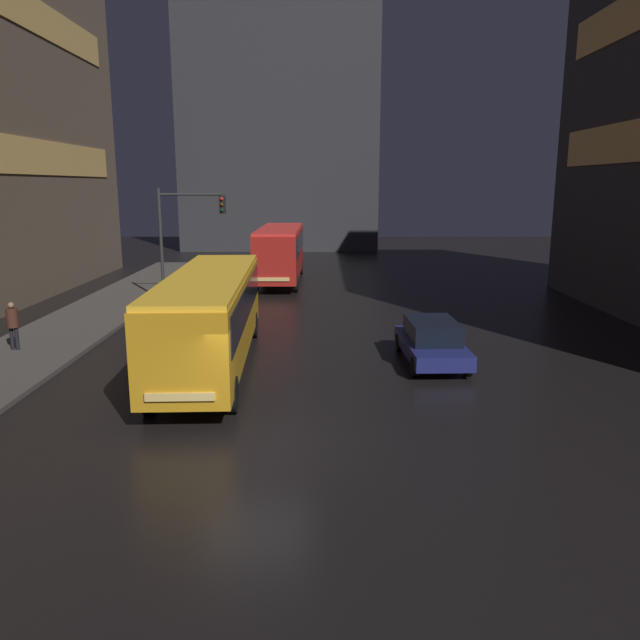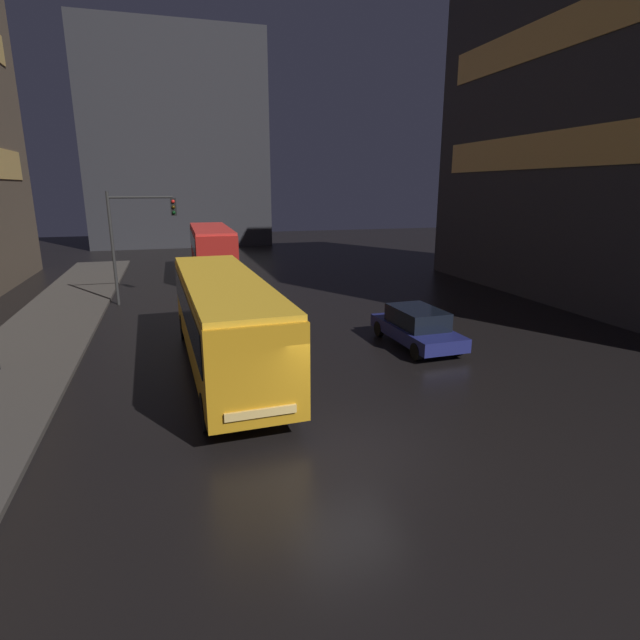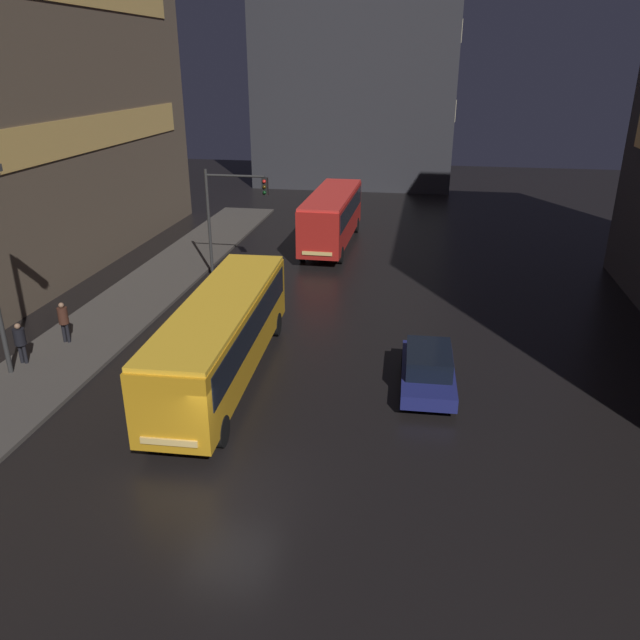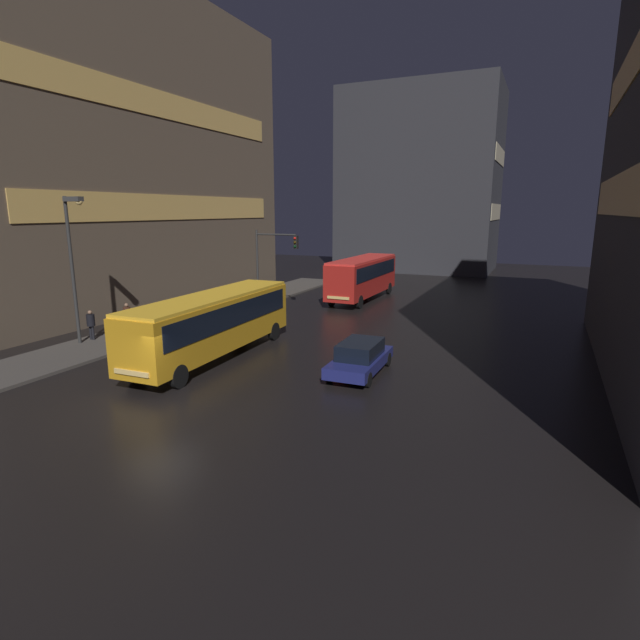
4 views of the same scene
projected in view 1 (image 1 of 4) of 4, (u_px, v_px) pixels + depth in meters
name	position (u px, v px, depth m)	size (l,w,h in m)	color
ground_plane	(253.00, 444.00, 14.71)	(120.00, 120.00, 0.00)	black
sidewalk_left	(50.00, 339.00, 24.42)	(4.00, 48.00, 0.15)	#47423D
building_far_backdrop	(279.00, 136.00, 60.30)	(18.07, 12.00, 21.13)	#2D2D33
bus_near	(207.00, 310.00, 20.41)	(2.86, 11.41, 3.17)	orange
bus_far	(277.00, 249.00, 38.62)	(2.61, 10.22, 3.40)	#AD1E19
car_taxi	(429.00, 341.00, 21.32)	(2.03, 4.61, 1.48)	navy
pedestrian_mid	(9.00, 322.00, 22.25)	(0.41, 0.41, 1.75)	black
traffic_light_main	(181.00, 226.00, 31.17)	(3.38, 0.35, 5.82)	#2D2D2D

